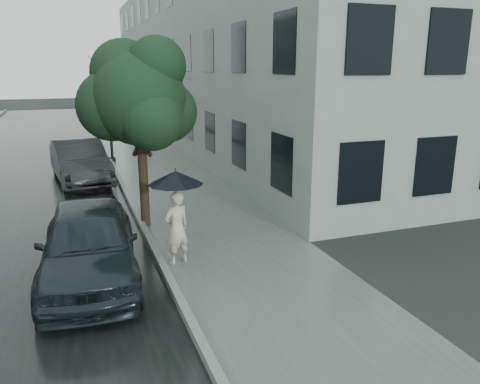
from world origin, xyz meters
name	(u,v)px	position (x,y,z in m)	size (l,w,h in m)	color
ground	(255,281)	(0.00, 0.00, 0.00)	(120.00, 120.00, 0.00)	black
sidewalk	(156,164)	(0.25, 12.00, 0.00)	(3.50, 60.00, 0.01)	slate
kerb_near	(112,165)	(-1.57, 12.00, 0.07)	(0.15, 60.00, 0.15)	slate
asphalt_road	(20,173)	(-5.08, 12.00, 0.00)	(6.85, 60.00, 0.00)	black
building_near	(218,59)	(5.47, 19.50, 4.50)	(7.02, 36.00, 9.00)	gray
pedestrian	(177,228)	(-1.20, 1.37, 0.79)	(0.57, 0.37, 1.56)	beige
umbrella	(176,178)	(-1.19, 1.40, 1.86)	(1.27, 1.27, 1.11)	black
street_tree	(139,97)	(-1.45, 4.14, 3.30)	(3.00, 2.73, 4.77)	#332619
lamp_post	(104,100)	(-1.60, 13.24, 2.68)	(0.82, 0.46, 4.65)	black
car_near	(89,243)	(-2.97, 1.19, 0.76)	(1.78, 4.42, 1.51)	black
car_far	(80,161)	(-2.88, 9.73, 0.76)	(1.59, 4.56, 1.50)	black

